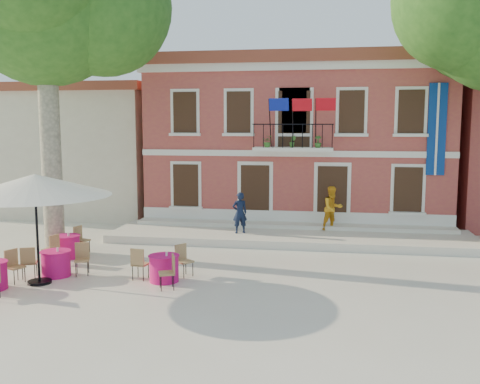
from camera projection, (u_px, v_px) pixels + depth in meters
name	position (u px, v px, depth m)	size (l,w,h in m)	color
ground	(217.00, 268.00, 16.91)	(90.00, 90.00, 0.00)	beige
main_building	(299.00, 139.00, 25.88)	(13.50, 9.59, 7.50)	#AE513E
neighbor_west	(86.00, 148.00, 28.79)	(9.40, 9.40, 6.40)	beige
terrace	(290.00, 236.00, 20.87)	(14.00, 3.40, 0.30)	silver
patio_umbrella	(35.00, 185.00, 14.88)	(4.21, 4.21, 3.13)	black
pedestrian_navy	(240.00, 213.00, 20.67)	(0.58, 0.38, 1.60)	black
pedestrian_orange	(332.00, 208.00, 21.21)	(0.86, 0.67, 1.77)	orange
cafe_table_0	(56.00, 262.00, 15.91)	(1.94, 1.08, 0.95)	#CE1350
cafe_table_1	(164.00, 267.00, 15.38)	(1.73, 1.86, 0.95)	#CE1350
cafe_table_3	(67.00, 246.00, 18.09)	(0.93, 1.96, 0.95)	#CE1350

